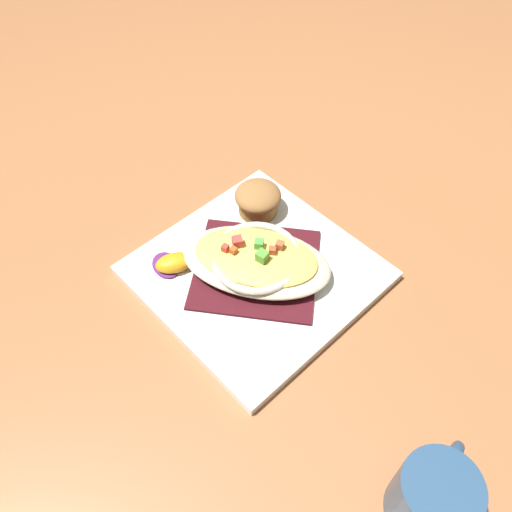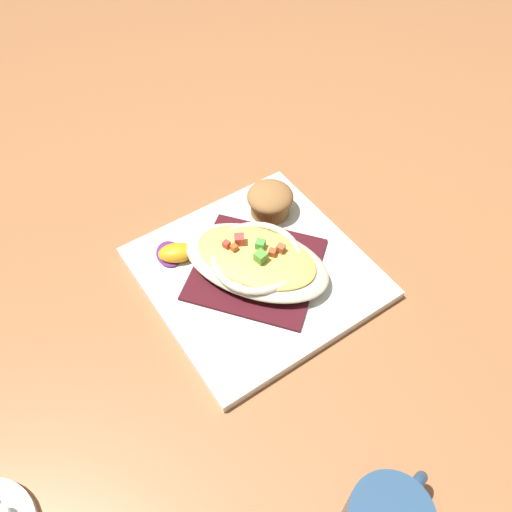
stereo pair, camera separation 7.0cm
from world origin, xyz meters
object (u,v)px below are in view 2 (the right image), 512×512
Objects in this scene: orange_garnish at (175,253)px; muffin at (270,200)px; square_plate at (256,273)px; gratin_dish at (256,259)px.

muffin is at bearing -83.56° from orange_garnish.
gratin_dish is at bearing -19.42° from square_plate.
gratin_dish reaches higher than orange_garnish.
gratin_dish is 3.98× the size of orange_garnish.
square_plate is 4.18× the size of muffin.
orange_garnish reaches higher than square_plate.
square_plate is at bearing 142.32° from muffin.
orange_garnish is (-0.02, 0.16, -0.02)m from muffin.
gratin_dish is 0.11m from orange_garnish.
gratin_dish reaches higher than square_plate.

